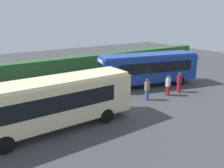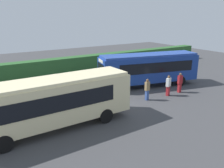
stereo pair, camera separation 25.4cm
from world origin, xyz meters
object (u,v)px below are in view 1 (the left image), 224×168
Objects in this scene: person_left at (147,89)px; person_center at (168,85)px; bus_blue at (148,68)px; bus_cream at (53,101)px; person_right at (179,82)px.

person_left is 1.00× the size of person_center.
bus_blue is at bearing 134.53° from person_left.
person_center is at bearing 83.49° from person_left.
bus_cream reaches higher than person_right.
bus_cream is 5.64× the size of person_right.
bus_blue is 5.54× the size of person_left.
bus_blue is at bearing 153.84° from person_center.
bus_cream reaches higher than person_center.
bus_blue reaches higher than person_center.
bus_cream is 8.51m from person_left.
person_right is at bearing 86.03° from person_left.
person_center reaches higher than person_left.
bus_cream reaches higher than person_left.
person_center is (-0.52, -3.28, -0.89)m from bus_blue.
person_left is (-2.86, -3.14, -0.88)m from bus_blue.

